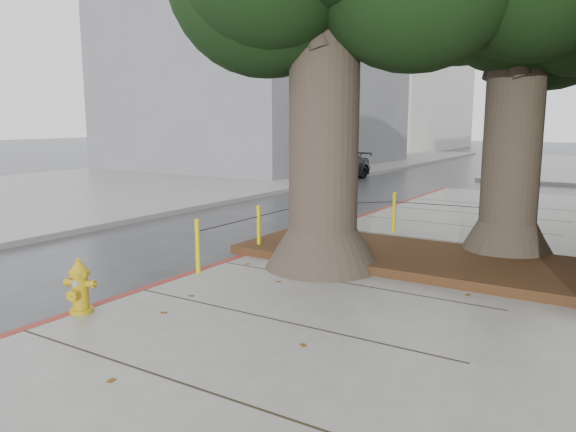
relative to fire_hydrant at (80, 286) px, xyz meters
The scene contains 9 objects.
ground 2.29m from the fire_hydrant, 31.87° to the left, with size 140.00×140.00×0.00m, color #28282B.
sidewalk_opposite 16.48m from the fire_hydrant, 137.27° to the left, with size 14.00×60.00×0.15m, color slate.
curb_red 3.71m from the fire_hydrant, 91.59° to the left, with size 0.14×26.00×0.16m, color maroon.
planter_bed 5.81m from the fire_hydrant, 61.15° to the left, with size 6.40×2.60×0.16m, color black.
building_far_grey 27.19m from the fire_hydrant, 119.48° to the left, with size 12.00×16.00×12.00m, color slate.
building_far_white 49.09m from the fire_hydrant, 108.11° to the left, with size 12.00×18.00×15.00m, color silver.
bollard_ring 5.65m from the fire_hydrant, 79.48° to the left, with size 3.79×5.39×0.95m.
fire_hydrant is the anchor object (origin of this frame).
car_dark 19.21m from the fire_hydrant, 107.05° to the left, with size 1.71×4.20×1.22m, color black.
Camera 1 is at (4.39, -5.84, 2.74)m, focal length 35.00 mm.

